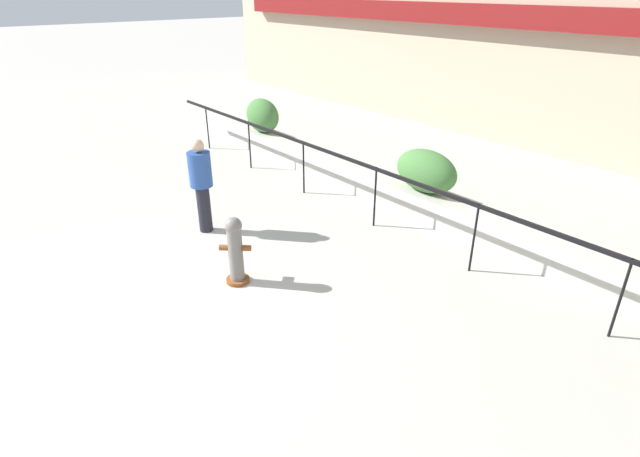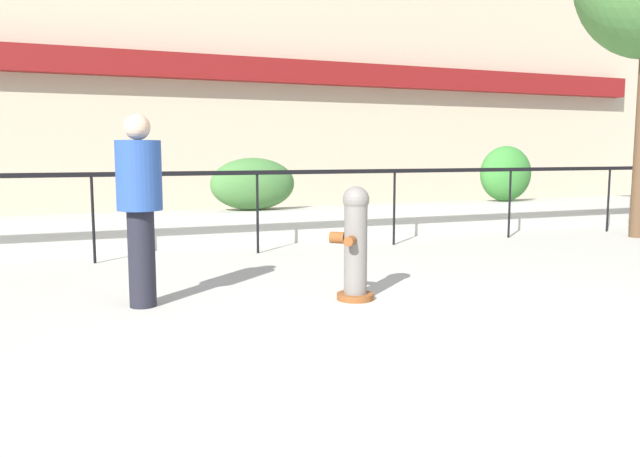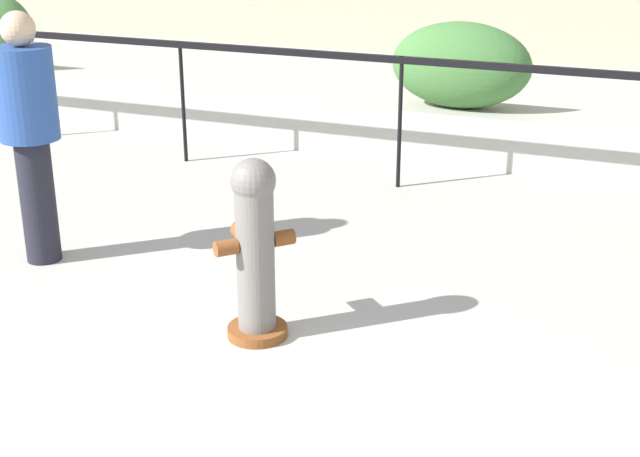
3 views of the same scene
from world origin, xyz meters
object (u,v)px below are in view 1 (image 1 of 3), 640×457
at_px(hedge_bush_0, 262,115).
at_px(pedestrian, 201,180).
at_px(fire_hydrant, 235,250).
at_px(hedge_bush_1, 426,171).

bearing_deg(hedge_bush_0, pedestrian, -45.86).
bearing_deg(pedestrian, fire_hydrant, -14.04).
xyz_separation_m(fire_hydrant, pedestrian, (-1.90, 0.48, 0.44)).
bearing_deg(hedge_bush_1, hedge_bush_0, 180.00).
distance_m(hedge_bush_0, pedestrian, 5.07).
xyz_separation_m(hedge_bush_0, hedge_bush_1, (5.60, 0.00, -0.04)).
distance_m(hedge_bush_1, pedestrian, 4.19).
bearing_deg(hedge_bush_0, fire_hydrant, -37.13).
distance_m(hedge_bush_0, fire_hydrant, 6.82).
bearing_deg(fire_hydrant, hedge_bush_0, 142.87).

